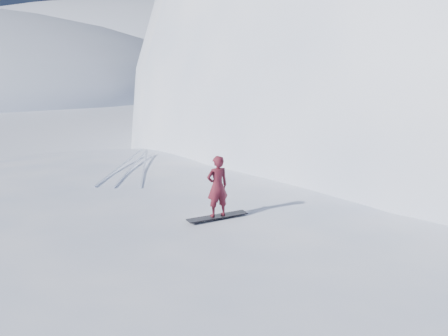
# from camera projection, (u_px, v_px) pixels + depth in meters

# --- Properties ---
(ground) EXTENTS (400.00, 400.00, 0.00)m
(ground) POSITION_uv_depth(u_px,v_px,m) (132.00, 298.00, 13.88)
(ground) COLOR white
(ground) RESTS_ON ground
(near_ridge) EXTENTS (36.00, 28.00, 4.80)m
(near_ridge) POSITION_uv_depth(u_px,v_px,m) (192.00, 257.00, 16.58)
(near_ridge) COLOR white
(near_ridge) RESTS_ON ground
(peak_shoulder) EXTENTS (28.00, 24.00, 18.00)m
(peak_shoulder) POSITION_uv_depth(u_px,v_px,m) (395.00, 158.00, 31.32)
(peak_shoulder) COLOR white
(peak_shoulder) RESTS_ON ground
(far_ridge_c) EXTENTS (140.00, 90.00, 36.00)m
(far_ridge_c) POSITION_uv_depth(u_px,v_px,m) (134.00, 74.00, 125.87)
(far_ridge_c) COLOR white
(far_ridge_c) RESTS_ON ground
(wind_bumps) EXTENTS (16.00, 14.40, 1.00)m
(wind_bumps) POSITION_uv_depth(u_px,v_px,m) (138.00, 264.00, 16.00)
(wind_bumps) COLOR white
(wind_bumps) RESTS_ON ground
(snowboard) EXTENTS (1.55, 1.27, 0.03)m
(snowboard) POSITION_uv_depth(u_px,v_px,m) (217.00, 216.00, 13.25)
(snowboard) COLOR black
(snowboard) RESTS_ON near_ridge
(snowboarder) EXTENTS (0.71, 0.67, 1.64)m
(snowboarder) POSITION_uv_depth(u_px,v_px,m) (217.00, 186.00, 13.05)
(snowboarder) COLOR maroon
(snowboarder) RESTS_ON snowboard
(board_tracks) EXTENTS (2.07, 5.99, 0.04)m
(board_tracks) POSITION_uv_depth(u_px,v_px,m) (133.00, 165.00, 18.92)
(board_tracks) COLOR silver
(board_tracks) RESTS_ON ground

